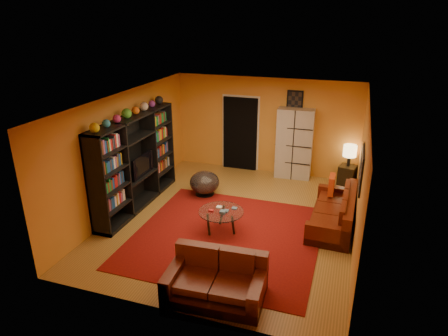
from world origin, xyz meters
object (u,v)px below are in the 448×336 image
(loveseat, at_px, (217,279))
(storage_cabinet, at_px, (294,144))
(coffee_table, at_px, (221,213))
(bowl_chair, at_px, (205,183))
(tv, at_px, (139,165))
(sofa, at_px, (337,213))
(side_table, at_px, (347,175))
(table_lamp, at_px, (350,151))
(entertainment_unit, at_px, (136,162))

(loveseat, bearing_deg, storage_cabinet, -6.99)
(coffee_table, xyz_separation_m, bowl_chair, (-0.96, 1.55, -0.10))
(tv, relative_size, storage_cabinet, 0.45)
(tv, relative_size, sofa, 0.41)
(storage_cabinet, relative_size, bowl_chair, 2.59)
(side_table, bearing_deg, table_lamp, 90.00)
(sofa, distance_m, storage_cabinet, 2.77)
(table_lamp, bearing_deg, entertainment_unit, -148.71)
(table_lamp, bearing_deg, loveseat, -108.76)
(storage_cabinet, bearing_deg, bowl_chair, -138.69)
(tv, bearing_deg, sofa, -85.02)
(loveseat, bearing_deg, table_lamp, -22.03)
(sofa, bearing_deg, tv, -173.39)
(sofa, relative_size, bowl_chair, 2.86)
(sofa, bearing_deg, entertainment_unit, -172.57)
(coffee_table, relative_size, table_lamp, 1.64)
(tv, height_order, side_table, tv)
(loveseat, bearing_deg, entertainment_unit, 45.63)
(sofa, distance_m, loveseat, 3.30)
(entertainment_unit, height_order, sofa, entertainment_unit)
(table_lamp, bearing_deg, sofa, -92.88)
(storage_cabinet, xyz_separation_m, side_table, (1.42, -0.05, -0.69))
(tv, bearing_deg, coffee_table, -106.20)
(sofa, bearing_deg, loveseat, -118.15)
(loveseat, xyz_separation_m, coffee_table, (-0.56, 1.86, 0.13))
(tv, height_order, sofa, tv)
(loveseat, relative_size, coffee_table, 1.72)
(loveseat, bearing_deg, tv, 44.32)
(entertainment_unit, distance_m, bowl_chair, 1.76)
(side_table, bearing_deg, sofa, -92.88)
(entertainment_unit, height_order, tv, entertainment_unit)
(entertainment_unit, bearing_deg, storage_cabinet, 42.01)
(coffee_table, bearing_deg, entertainment_unit, 165.78)
(sofa, xyz_separation_m, side_table, (0.12, 2.30, -0.04))
(coffee_table, distance_m, bowl_chair, 1.82)
(sofa, height_order, bowl_chair, sofa)
(sofa, height_order, loveseat, same)
(tv, distance_m, bowl_chair, 1.65)
(storage_cabinet, bearing_deg, side_table, -5.14)
(sofa, bearing_deg, side_table, 88.75)
(tv, height_order, table_lamp, tv)
(table_lamp, bearing_deg, tv, -149.06)
(bowl_chair, height_order, side_table, bowl_chair)
(entertainment_unit, height_order, coffee_table, entertainment_unit)
(sofa, height_order, storage_cabinet, storage_cabinet)
(tv, distance_m, sofa, 4.43)
(tv, relative_size, side_table, 1.71)
(sofa, xyz_separation_m, bowl_chair, (-3.15, 0.54, 0.03))
(entertainment_unit, height_order, loveseat, entertainment_unit)
(bowl_chair, relative_size, table_lamp, 1.30)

